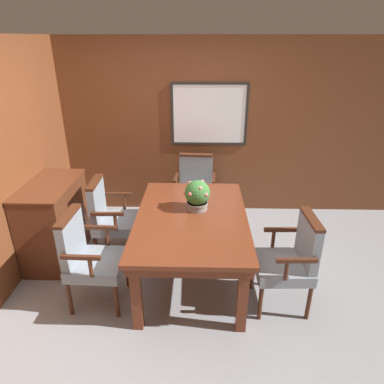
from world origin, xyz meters
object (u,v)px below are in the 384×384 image
at_px(chair_left_near, 88,255).
at_px(chair_left_far, 110,215).
at_px(dining_table, 192,224).
at_px(sideboard_cabinet, 55,221).
at_px(chair_head_far, 195,187).
at_px(chair_right_near, 291,258).
at_px(potted_plant, 197,195).

distance_m(chair_left_near, chair_left_far, 0.79).
height_order(dining_table, chair_left_far, chair_left_far).
bearing_deg(sideboard_cabinet, dining_table, -12.25).
xyz_separation_m(chair_head_far, sideboard_cabinet, (-1.61, -0.90, -0.06)).
relative_size(dining_table, chair_head_far, 1.78).
distance_m(dining_table, chair_right_near, 1.03).
height_order(dining_table, chair_head_far, chair_head_far).
relative_size(chair_left_far, sideboard_cabinet, 0.99).
bearing_deg(potted_plant, chair_head_far, 92.25).
bearing_deg(chair_head_far, chair_right_near, -56.71).
bearing_deg(potted_plant, chair_left_far, 166.82).
height_order(dining_table, sideboard_cabinet, sideboard_cabinet).
relative_size(chair_left_far, potted_plant, 2.97).
relative_size(chair_left_near, chair_head_far, 1.00).
bearing_deg(dining_table, chair_left_far, 157.71).
height_order(chair_left_far, chair_right_near, same).
distance_m(dining_table, chair_head_far, 1.25).
bearing_deg(chair_head_far, chair_left_near, -117.12).
relative_size(potted_plant, sideboard_cabinet, 0.33).
distance_m(dining_table, sideboard_cabinet, 1.65).
bearing_deg(potted_plant, chair_left_near, -151.53).
distance_m(chair_head_far, chair_right_near, 1.89).
bearing_deg(chair_left_near, sideboard_cabinet, 41.68).
bearing_deg(dining_table, chair_left_near, -157.49).
xyz_separation_m(chair_left_near, potted_plant, (1.03, 0.56, 0.38)).
height_order(chair_head_far, potted_plant, potted_plant).
distance_m(potted_plant, sideboard_cabinet, 1.72).
bearing_deg(chair_left_near, potted_plant, -59.70).
xyz_separation_m(chair_head_far, chair_left_far, (-0.97, -0.85, 0.00)).
bearing_deg(chair_right_near, chair_left_far, -114.52).
bearing_deg(chair_left_far, chair_left_near, 177.23).
xyz_separation_m(chair_left_near, chair_left_far, (0.02, 0.79, 0.00)).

